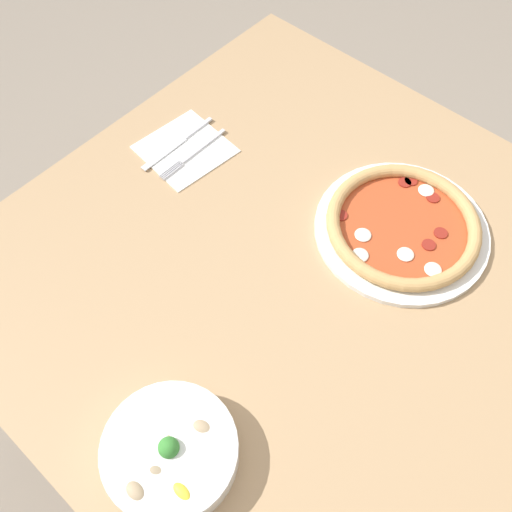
% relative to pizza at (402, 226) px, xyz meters
% --- Properties ---
extents(ground_plane, '(8.00, 8.00, 0.00)m').
position_rel_pizza_xyz_m(ground_plane, '(-0.01, 0.19, -0.76)').
color(ground_plane, gray).
extents(dining_table, '(1.30, 1.09, 0.74)m').
position_rel_pizza_xyz_m(dining_table, '(-0.01, 0.19, -0.11)').
color(dining_table, tan).
rests_on(dining_table, ground_plane).
extents(pizza, '(0.34, 0.34, 0.04)m').
position_rel_pizza_xyz_m(pizza, '(0.00, 0.00, 0.00)').
color(pizza, white).
rests_on(pizza, dining_table).
extents(bowl, '(0.21, 0.21, 0.07)m').
position_rel_pizza_xyz_m(bowl, '(0.02, 0.59, 0.01)').
color(bowl, white).
rests_on(bowl, dining_table).
extents(napkin, '(0.19, 0.19, 0.00)m').
position_rel_pizza_xyz_m(napkin, '(0.47, 0.13, -0.02)').
color(napkin, white).
rests_on(napkin, dining_table).
extents(fork, '(0.02, 0.19, 0.00)m').
position_rel_pizza_xyz_m(fork, '(0.44, 0.13, -0.01)').
color(fork, silver).
rests_on(fork, napkin).
extents(knife, '(0.02, 0.20, 0.01)m').
position_rel_pizza_xyz_m(knife, '(0.49, 0.12, -0.01)').
color(knife, silver).
rests_on(knife, napkin).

